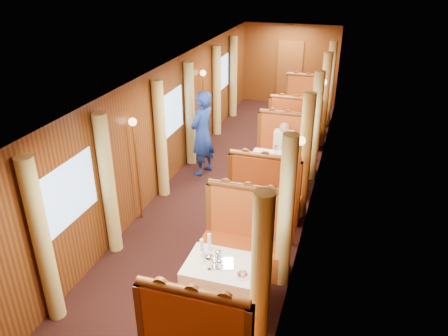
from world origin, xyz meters
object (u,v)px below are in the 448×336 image
at_px(rose_vase_far, 303,99).
at_px(table_far, 300,119).
at_px(teapot_back, 218,257).
at_px(banquette_mid_aft, 284,153).
at_px(banquette_mid_fwd, 265,196).
at_px(steward, 202,134).
at_px(fruit_plate, 242,274).
at_px(rose_vase_mid, 276,148).
at_px(banquette_far_aft, 305,106).
at_px(tea_tray, 220,264).
at_px(table_mid, 275,174).
at_px(passenger, 283,144).
at_px(teapot_right, 220,265).
at_px(table_near, 225,287).
at_px(teapot_left, 210,263).
at_px(banquette_near_aft, 244,241).
at_px(banquette_far_fwd, 295,130).

bearing_deg(rose_vase_far, table_far, -143.57).
bearing_deg(rose_vase_far, teapot_back, -91.09).
bearing_deg(banquette_mid_aft, banquette_mid_fwd, -90.00).
bearing_deg(steward, banquette_mid_fwd, 67.98).
xyz_separation_m(fruit_plate, rose_vase_mid, (-0.30, 3.68, 0.16)).
xyz_separation_m(banquette_far_aft, tea_tray, (-0.06, -8.03, 0.33)).
xyz_separation_m(tea_tray, fruit_plate, (0.33, -0.13, 0.01)).
bearing_deg(fruit_plate, table_mid, 94.18).
relative_size(banquette_far_aft, passenger, 1.76).
bearing_deg(teapot_right, rose_vase_far, 100.48).
distance_m(rose_vase_mid, rose_vase_far, 3.48).
bearing_deg(tea_tray, table_mid, 89.01).
bearing_deg(table_far, tea_tray, -90.50).
xyz_separation_m(table_near, steward, (-1.68, 3.84, 0.56)).
bearing_deg(banquette_mid_aft, teapot_left, -92.19).
xyz_separation_m(tea_tray, rose_vase_mid, (0.03, 3.55, 0.17)).
bearing_deg(table_near, fruit_plate, -28.47).
relative_size(banquette_mid_fwd, teapot_back, 8.68).
distance_m(banquette_mid_fwd, tea_tray, 2.52).
height_order(banquette_mid_aft, rose_vase_mid, banquette_mid_aft).
bearing_deg(tea_tray, steward, 112.85).
distance_m(teapot_back, fruit_plate, 0.43).
bearing_deg(rose_vase_mid, steward, 169.67).
xyz_separation_m(table_near, rose_vase_far, (0.02, 7.01, 0.55)).
relative_size(banquette_near_aft, tea_tray, 3.94).
bearing_deg(passenger, banquette_far_fwd, 90.00).
bearing_deg(steward, teapot_back, 39.32).
bearing_deg(banquette_mid_aft, rose_vase_mid, -91.78).
bearing_deg(table_mid, banquette_mid_aft, 90.00).
bearing_deg(table_mid, teapot_back, -91.87).
bearing_deg(table_far, teapot_left, -91.42).
bearing_deg(banquette_near_aft, rose_vase_far, 89.81).
bearing_deg(passenger, rose_vase_mid, -92.51).
bearing_deg(fruit_plate, rose_vase_mid, 94.61).
height_order(table_mid, teapot_back, teapot_back).
bearing_deg(rose_vase_far, tea_tray, -90.65).
relative_size(teapot_left, rose_vase_mid, 0.52).
bearing_deg(banquette_far_fwd, teapot_left, -91.66).
bearing_deg(teapot_right, table_far, 100.63).
distance_m(banquette_mid_aft, teapot_right, 4.63).
height_order(banquette_far_fwd, fruit_plate, banquette_far_fwd).
height_order(banquette_far_aft, steward, steward).
xyz_separation_m(banquette_near_aft, banquette_far_fwd, (0.00, 4.97, 0.00)).
distance_m(fruit_plate, passenger, 4.39).
relative_size(table_near, teapot_back, 6.80).
height_order(table_near, tea_tray, tea_tray).
distance_m(tea_tray, fruit_plate, 0.35).
bearing_deg(banquette_near_aft, table_mid, 90.00).
relative_size(banquette_mid_aft, passenger, 1.76).
bearing_deg(table_mid, rose_vase_far, 89.68).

